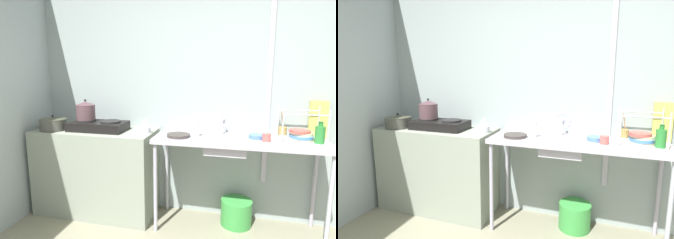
% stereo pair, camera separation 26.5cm
% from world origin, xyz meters
% --- Properties ---
extents(wall_back, '(4.88, 0.10, 2.72)m').
position_xyz_m(wall_back, '(0.00, 1.85, 1.36)').
color(wall_back, '#93A09F').
rests_on(wall_back, ground).
extents(wall_metal_strip, '(0.05, 0.01, 2.18)m').
position_xyz_m(wall_metal_strip, '(0.39, 1.79, 1.50)').
color(wall_metal_strip, '#AEA8B7').
extents(counter_concrete, '(1.27, 0.53, 0.91)m').
position_xyz_m(counter_concrete, '(-1.35, 1.54, 0.46)').
color(counter_concrete, gray).
rests_on(counter_concrete, ground).
extents(counter_sink, '(1.56, 0.53, 0.91)m').
position_xyz_m(counter_sink, '(0.13, 1.54, 0.84)').
color(counter_sink, '#AEA8B7').
rests_on(counter_sink, ground).
extents(stove, '(0.59, 0.32, 0.11)m').
position_xyz_m(stove, '(-1.30, 1.54, 0.96)').
color(stove, black).
rests_on(stove, counter_concrete).
extents(pot_on_left_burner, '(0.20, 0.20, 0.22)m').
position_xyz_m(pot_on_left_burner, '(-1.44, 1.54, 1.12)').
color(pot_on_left_burner, '#52393E').
rests_on(pot_on_left_burner, stove).
extents(pot_beside_stove, '(0.28, 0.28, 0.16)m').
position_xyz_m(pot_beside_stove, '(-1.77, 1.44, 0.98)').
color(pot_beside_stove, '#48483F').
rests_on(pot_beside_stove, counter_concrete).
extents(percolator, '(0.12, 0.12, 0.15)m').
position_xyz_m(percolator, '(-0.79, 1.54, 0.99)').
color(percolator, silver).
rests_on(percolator, counter_concrete).
extents(sink_basin, '(0.37, 0.36, 0.13)m').
position_xyz_m(sink_basin, '(0.01, 1.50, 0.85)').
color(sink_basin, '#AEA8B7').
rests_on(sink_basin, counter_sink).
extents(faucet, '(0.16, 0.09, 0.23)m').
position_xyz_m(faucet, '(-0.01, 1.65, 1.06)').
color(faucet, '#AEA8B7').
rests_on(faucet, counter_sink).
extents(frying_pan, '(0.22, 0.22, 0.03)m').
position_xyz_m(frying_pan, '(-0.43, 1.46, 0.93)').
color(frying_pan, '#3A332F').
rests_on(frying_pan, counter_sink).
extents(dish_rack, '(0.37, 0.31, 0.30)m').
position_xyz_m(dish_rack, '(0.66, 1.55, 0.96)').
color(dish_rack, '#B4BDB5').
rests_on(dish_rack, counter_sink).
extents(cup_by_rack, '(0.08, 0.08, 0.07)m').
position_xyz_m(cup_by_rack, '(0.37, 1.48, 0.95)').
color(cup_by_rack, '#C4564E').
rests_on(cup_by_rack, counter_sink).
extents(small_bowl_on_drainboard, '(0.15, 0.15, 0.04)m').
position_xyz_m(small_bowl_on_drainboard, '(0.29, 1.57, 0.93)').
color(small_bowl_on_drainboard, '#4970AE').
rests_on(small_bowl_on_drainboard, counter_sink).
extents(bottle_by_sink, '(0.08, 0.08, 0.20)m').
position_xyz_m(bottle_by_sink, '(-0.27, 1.50, 1.00)').
color(bottle_by_sink, white).
rests_on(bottle_by_sink, counter_sink).
extents(bottle_by_rack, '(0.08, 0.08, 0.20)m').
position_xyz_m(bottle_by_rack, '(0.79, 1.46, 1.00)').
color(bottle_by_rack, '#297930').
rests_on(bottle_by_rack, counter_sink).
extents(cereal_box, '(0.16, 0.06, 0.34)m').
position_xyz_m(cereal_box, '(0.84, 1.76, 1.09)').
color(cereal_box, '#CFCE51').
rests_on(cereal_box, counter_sink).
extents(utensil_jar, '(0.08, 0.08, 0.23)m').
position_xyz_m(utensil_jar, '(0.54, 1.74, 0.96)').
color(utensil_jar, olive).
rests_on(utensil_jar, counter_sink).
extents(bucket_on_floor, '(0.30, 0.30, 0.26)m').
position_xyz_m(bucket_on_floor, '(0.14, 1.62, 0.13)').
color(bucket_on_floor, green).
rests_on(bucket_on_floor, ground).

